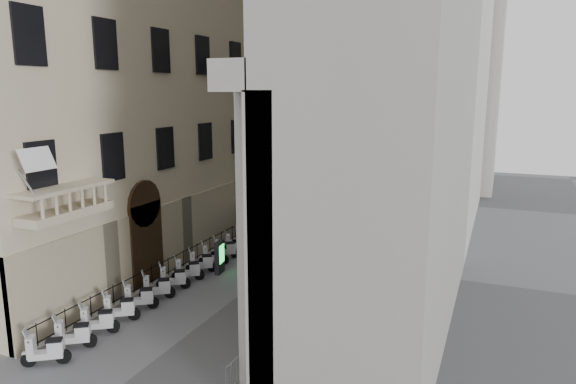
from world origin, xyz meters
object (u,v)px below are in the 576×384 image
(scooter_0, at_px, (48,365))
(pedestrian_a, at_px, (338,203))
(security_tent, at_px, (266,207))
(info_kiosk, at_px, (220,257))
(pedestrian_b, at_px, (354,221))
(street_lamp, at_px, (259,165))

(scooter_0, xyz_separation_m, pedestrian_a, (2.92, 26.87, 0.94))
(security_tent, height_order, pedestrian_a, security_tent)
(info_kiosk, height_order, pedestrian_a, pedestrian_a)
(pedestrian_a, xyz_separation_m, pedestrian_b, (2.76, -5.14, -0.06))
(pedestrian_b, bearing_deg, scooter_0, 87.73)
(scooter_0, distance_m, security_tent, 17.48)
(street_lamp, height_order, pedestrian_a, street_lamp)
(info_kiosk, distance_m, pedestrian_a, 15.97)
(scooter_0, distance_m, info_kiosk, 11.10)
(security_tent, bearing_deg, scooter_0, -93.04)
(scooter_0, height_order, security_tent, security_tent)
(info_kiosk, bearing_deg, street_lamp, 82.79)
(info_kiosk, bearing_deg, security_tent, 81.95)
(street_lamp, height_order, info_kiosk, street_lamp)
(security_tent, xyz_separation_m, pedestrian_a, (2.00, 9.59, -1.52))
(street_lamp, xyz_separation_m, info_kiosk, (0.12, -5.43, -4.42))
(street_lamp, xyz_separation_m, pedestrian_a, (2.08, 10.42, -4.41))
(info_kiosk, xyz_separation_m, pedestrian_b, (4.72, 10.71, -0.04))
(street_lamp, bearing_deg, pedestrian_b, 56.14)
(scooter_0, xyz_separation_m, security_tent, (0.92, 17.28, 2.46))
(security_tent, xyz_separation_m, pedestrian_b, (4.76, 4.45, -1.58))
(scooter_0, bearing_deg, pedestrian_a, -40.29)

